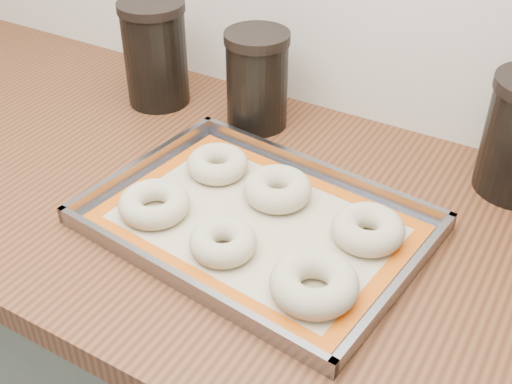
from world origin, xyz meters
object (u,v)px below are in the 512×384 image
Objects in this scene: bagel_front_left at (154,204)px; canister_left at (155,53)px; bagel_front_right at (314,283)px; canister_mid at (257,80)px; bagel_back_left at (218,164)px; bagel_back_mid at (278,189)px; bagel_back_right at (368,229)px; bagel_front_mid at (223,242)px; baking_tray at (256,222)px.

canister_left reaches higher than bagel_front_left.
canister_mid is (-0.28, 0.34, 0.06)m from bagel_front_right.
bagel_back_left is 0.12m from bagel_back_mid.
bagel_front_right reaches higher than bagel_back_right.
bagel_front_mid is 0.90× the size of bagel_back_mid.
baking_tray is 4.41× the size of bagel_front_right.
bagel_back_left is (-0.11, 0.15, 0.00)m from bagel_front_mid.
bagel_front_left is 0.27m from bagel_front_right.
bagel_front_left is at bearing -160.68° from bagel_back_right.
bagel_back_mid reaches higher than bagel_front_mid.
bagel_back_mid is (0.01, 0.14, 0.00)m from bagel_front_mid.
bagel_front_right is at bearing -33.36° from bagel_back_left.
bagel_front_left is 1.13× the size of bagel_front_mid.
canister_mid reaches higher than bagel_front_left.
canister_mid is at bearing 120.16° from baking_tray.
bagel_back_mid and bagel_back_right have the same top height.
baking_tray is at bearing 147.31° from bagel_front_right.
bagel_back_right is at bearing -20.43° from canister_left.
canister_left is at bearing 146.57° from bagel_back_left.
bagel_front_right is 0.65× the size of canister_mid.
baking_tray is 4.78× the size of bagel_front_left.
bagel_front_mid is 0.53× the size of canister_mid.
bagel_back_right is 0.59× the size of canister_mid.
bagel_front_mid is at bearing -66.90° from canister_mid.
canister_mid is at bearing 5.33° from canister_left.
canister_mid reaches higher than bagel_front_right.
bagel_back_mid is 0.24m from canister_mid.
bagel_front_left is 0.13m from bagel_front_mid.
bagel_back_right is (0.15, -0.02, -0.00)m from bagel_back_mid.
bagel_back_mid is at bearing -25.63° from canister_left.
bagel_back_right is at bearing 83.00° from bagel_front_right.
canister_mid reaches higher than bagel_back_left.
bagel_back_left is at bearing 80.88° from bagel_front_left.
bagel_front_left is at bearing -99.12° from bagel_back_left.
bagel_back_left is 0.27m from bagel_back_right.
bagel_front_left is 0.54× the size of canister_left.
canister_mid is (-0.03, 0.17, 0.07)m from bagel_back_left.
bagel_back_right is 0.53× the size of canister_left.
bagel_front_mid is at bearing -95.42° from baking_tray.
bagel_back_mid is 0.39m from canister_left.
bagel_back_mid is at bearing 172.81° from bagel_back_right.
bagel_front_right is 0.20m from bagel_back_mid.
bagel_back_mid reaches higher than baking_tray.
bagel_front_mid is 0.20m from bagel_back_right.
canister_mid is (-0.01, 0.31, 0.07)m from bagel_front_left.
bagel_back_mid is 0.53× the size of canister_left.
bagel_back_right is 0.37m from canister_mid.
bagel_back_right reaches higher than bagel_back_left.
bagel_front_left and bagel_back_left have the same top height.
bagel_front_right reaches higher than bagel_front_left.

